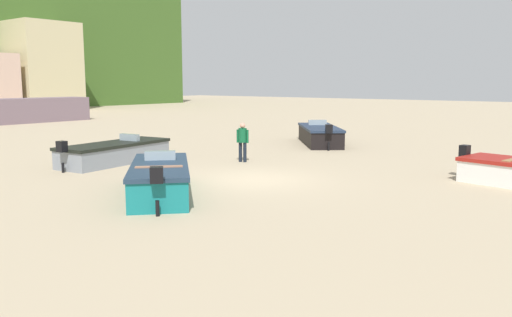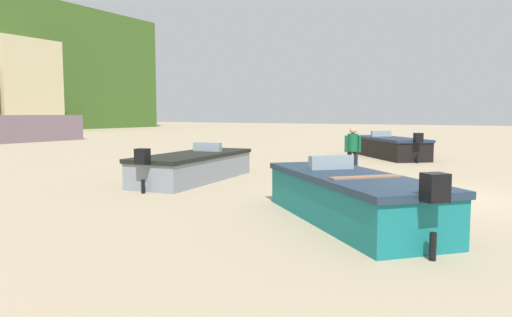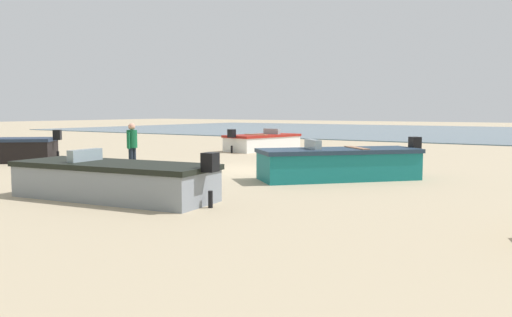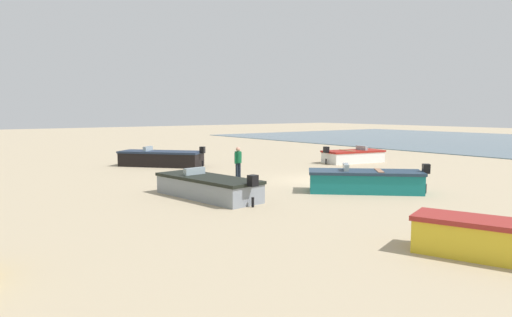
% 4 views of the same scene
% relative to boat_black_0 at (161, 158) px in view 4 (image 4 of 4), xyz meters
% --- Properties ---
extents(ground_plane, '(160.00, 160.00, 0.00)m').
position_rel_boat_black_0_xyz_m(ground_plane, '(-10.18, -3.53, -0.48)').
color(ground_plane, tan).
extents(boat_black_0, '(5.06, 4.65, 1.27)m').
position_rel_boat_black_0_xyz_m(boat_black_0, '(0.00, 0.00, 0.00)').
color(boat_black_0, black).
rests_on(boat_black_0, ground).
extents(boat_yellow_1, '(4.43, 2.55, 1.24)m').
position_rel_boat_black_0_xyz_m(boat_yellow_1, '(-21.73, 1.68, -0.02)').
color(boat_yellow_1, gold).
rests_on(boat_yellow_1, ground).
extents(boat_teal_3, '(4.41, 4.56, 1.24)m').
position_rel_boat_black_0_xyz_m(boat_teal_3, '(-13.73, -2.87, -0.01)').
color(boat_teal_3, '#147072').
rests_on(boat_teal_3, ground).
extents(boat_white_4, '(2.48, 4.48, 1.13)m').
position_rel_boat_black_0_xyz_m(boat_white_4, '(-5.75, -11.15, -0.06)').
color(boat_white_4, white).
rests_on(boat_white_4, ground).
extents(boat_grey_5, '(5.28, 2.31, 1.16)m').
position_rel_boat_black_0_xyz_m(boat_grey_5, '(-10.82, 3.13, -0.05)').
color(boat_grey_5, gray).
rests_on(boat_grey_5, ground).
extents(beach_walker_foreground, '(0.42, 0.53, 1.62)m').
position_rel_boat_black_0_xyz_m(beach_walker_foreground, '(-7.34, -0.74, 0.47)').
color(beach_walker_foreground, black).
rests_on(beach_walker_foreground, ground).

